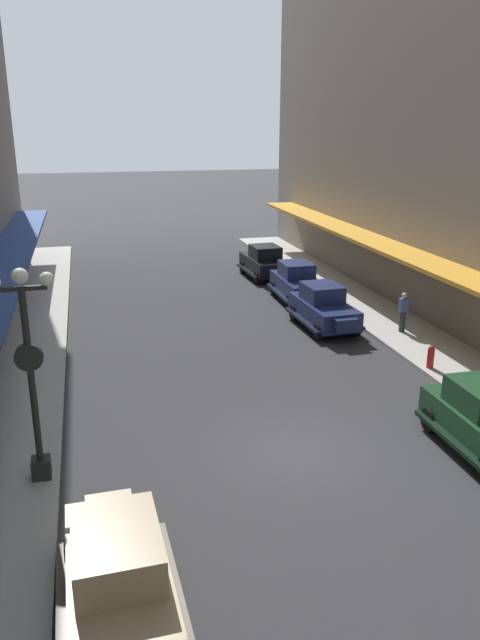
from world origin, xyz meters
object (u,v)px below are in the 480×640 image
(parked_car_2, at_px, (297,282))
(pedestrian_0, at_px, (19,273))
(parked_car_4, at_px, (264,261))
(fire_hydrant, at_px, (431,357))
(parked_car_0, at_px, (324,306))
(lamp_post_with_clock, at_px, (30,368))
(pedestrian_1, at_px, (403,312))
(parked_car_3, at_px, (118,573))

(parked_car_2, relative_size, pedestrian_0, 2.56)
(parked_car_4, xyz_separation_m, fire_hydrant, (1.76, -14.57, -0.38))
(parked_car_0, relative_size, lamp_post_with_clock, 0.83)
(parked_car_2, relative_size, fire_hydrant, 5.22)
(lamp_post_with_clock, xyz_separation_m, pedestrian_1, (13.70, 7.66, -2.00))
(parked_car_4, height_order, pedestrian_0, parked_car_4)
(pedestrian_0, bearing_deg, parked_car_2, -20.46)
(parked_car_2, xyz_separation_m, pedestrian_0, (-13.26, 4.95, 0.07))
(parked_car_4, xyz_separation_m, pedestrian_0, (-12.99, 0.08, 0.07))
(parked_car_2, bearing_deg, parked_car_3, -117.85)
(pedestrian_1, bearing_deg, parked_car_0, 148.69)
(fire_hydrant, bearing_deg, parked_car_0, 108.49)
(parked_car_3, xyz_separation_m, parked_car_4, (9.43, 23.24, 0.00))
(parked_car_3, height_order, pedestrian_1, parked_car_3)
(parked_car_2, relative_size, lamp_post_with_clock, 0.83)
(parked_car_0, distance_m, lamp_post_with_clock, 14.52)
(parked_car_4, bearing_deg, parked_car_3, -112.09)
(parked_car_0, relative_size, parked_car_2, 1.01)
(parked_car_2, xyz_separation_m, parked_car_3, (-9.71, -18.37, 0.00))
(parked_car_4, bearing_deg, parked_car_2, -86.78)
(parked_car_4, distance_m, lamp_post_with_clock, 21.59)
(parked_car_0, xyz_separation_m, parked_car_2, (0.33, 4.25, 0.00))
(parked_car_0, bearing_deg, parked_car_3, -123.58)
(parked_car_2, bearing_deg, parked_car_4, 93.22)
(parked_car_2, relative_size, parked_car_4, 0.99)
(parked_car_3, height_order, parked_car_4, same)
(parked_car_4, height_order, lamp_post_with_clock, lamp_post_with_clock)
(lamp_post_with_clock, bearing_deg, parked_car_0, 40.55)
(parked_car_3, distance_m, lamp_post_with_clock, 5.41)
(fire_hydrant, height_order, pedestrian_1, pedestrian_1)
(parked_car_0, distance_m, pedestrian_0, 15.86)
(parked_car_2, bearing_deg, fire_hydrant, -81.28)
(parked_car_0, relative_size, pedestrian_0, 2.58)
(parked_car_3, xyz_separation_m, pedestrian_1, (12.14, 12.43, 0.05))
(parked_car_2, bearing_deg, lamp_post_with_clock, -129.62)
(parked_car_4, relative_size, pedestrian_1, 2.63)
(parked_car_2, relative_size, parked_car_3, 1.00)
(parked_car_4, distance_m, pedestrian_1, 11.14)
(parked_car_0, height_order, parked_car_2, same)
(parked_car_0, bearing_deg, parked_car_2, 85.51)
(parked_car_0, relative_size, parked_car_3, 1.00)
(parked_car_0, height_order, pedestrian_1, parked_car_0)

